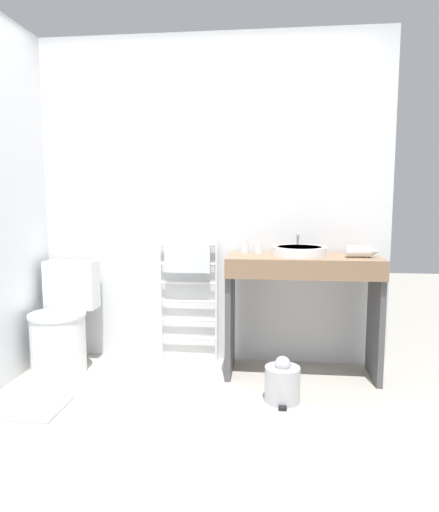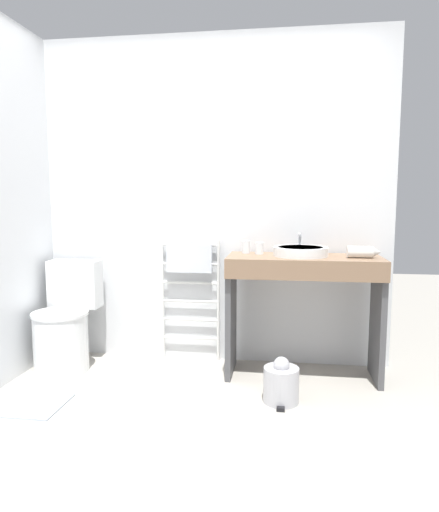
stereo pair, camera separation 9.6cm
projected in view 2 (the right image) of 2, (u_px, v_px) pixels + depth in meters
name	position (u px, v px, depth m)	size (l,w,h in m)	color
ground_plane	(162.00, 450.00, 2.33)	(12.00, 12.00, 0.00)	#A8A399
wall_back	(208.00, 202.00, 3.58)	(2.82, 0.12, 2.51)	silver
toilet	(65.00, 325.00, 3.45)	(0.41, 0.56, 0.81)	white
towel_radiator	(190.00, 275.00, 3.57)	(0.47, 0.06, 0.96)	white
vanity_counter	(303.00, 294.00, 3.23)	(1.07, 0.47, 0.88)	#84664C
sink_basin	(300.00, 251.00, 3.22)	(0.38, 0.38, 0.06)	white
faucet	(300.00, 240.00, 3.39)	(0.02, 0.10, 0.15)	silver
cup_near_wall	(246.00, 247.00, 3.39)	(0.06, 0.06, 0.10)	white
cup_near_edge	(259.00, 248.00, 3.33)	(0.06, 0.06, 0.09)	white
hair_dryer	(362.00, 252.00, 3.12)	(0.23, 0.16, 0.08)	white
trash_bin	(281.00, 383.00, 2.87)	(0.22, 0.26, 0.29)	#B7B7BC
bath_mat	(20.00, 404.00, 2.84)	(0.56, 0.36, 0.01)	#B2BCCC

